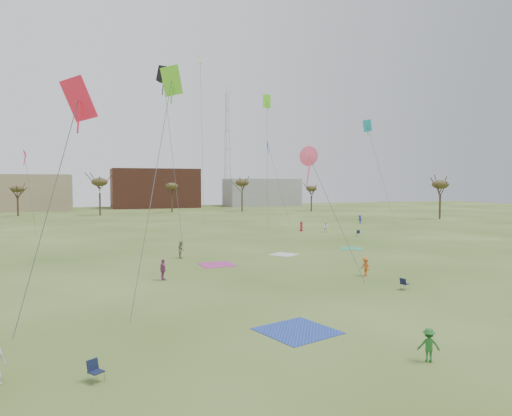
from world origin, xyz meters
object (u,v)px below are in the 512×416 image
object	(u,v)px
camp_chair_center	(404,286)
camp_chair_right	(358,234)
flyer_near_center	(429,345)
camp_chair_left	(96,376)
radio_tower	(227,149)

from	to	relation	value
camp_chair_center	camp_chair_right	xyz separation A→B (m)	(15.20, 30.68, 0.00)
flyer_near_center	camp_chair_center	size ratio (longest dim) A/B	1.71
flyer_near_center	camp_chair_left	xyz separation A→B (m)	(-13.79, 2.70, -0.48)
camp_chair_left	radio_tower	xyz separation A→B (m)	(44.35, 134.33, 18.95)
camp_chair_right	camp_chair_center	bearing A→B (deg)	-62.78
camp_chair_right	radio_tower	xyz separation A→B (m)	(7.58, 94.50, 18.95)
camp_chair_left	camp_chair_right	size ratio (longest dim) A/B	1.00
camp_chair_left	camp_chair_center	bearing A→B (deg)	-11.33
flyer_near_center	camp_chair_right	size ratio (longest dim) A/B	1.71
camp_chair_center	radio_tower	bearing A→B (deg)	-29.94
camp_chair_left	radio_tower	size ratio (longest dim) A/B	0.02
camp_chair_left	camp_chair_center	distance (m)	23.42
camp_chair_right	radio_tower	distance (m)	96.68
camp_chair_right	flyer_near_center	bearing A→B (deg)	-64.80
camp_chair_left	camp_chair_center	size ratio (longest dim) A/B	1.00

